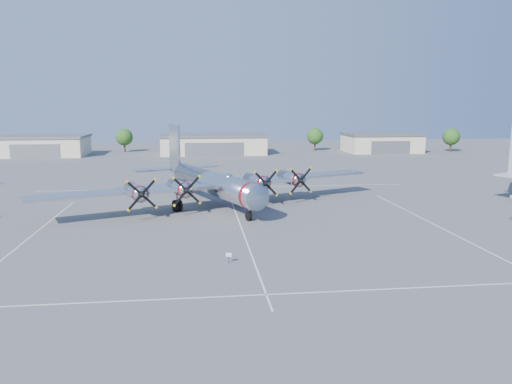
{
  "coord_description": "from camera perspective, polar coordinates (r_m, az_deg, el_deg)",
  "views": [
    {
      "loc": [
        -4.82,
        -55.73,
        13.55
      ],
      "look_at": [
        2.19,
        2.34,
        3.2
      ],
      "focal_mm": 35.0,
      "sensor_mm": 36.0,
      "label": 1
    }
  ],
  "objects": [
    {
      "name": "hangar_center",
      "position": [
        138.2,
        -4.88,
        5.5
      ],
      "size": [
        28.6,
        14.6,
        5.4
      ],
      "color": "#BDB296",
      "rests_on": "ground"
    },
    {
      "name": "hangar_west",
      "position": [
        143.84,
        -23.17,
        4.91
      ],
      "size": [
        22.6,
        14.6,
        5.4
      ],
      "color": "#BDB296",
      "rests_on": "ground"
    },
    {
      "name": "tree_west",
      "position": [
        147.41,
        -14.82,
        6.07
      ],
      "size": [
        4.8,
        4.8,
        6.64
      ],
      "color": "#382619",
      "rests_on": "ground"
    },
    {
      "name": "ground",
      "position": [
        57.55,
        -1.89,
        -3.59
      ],
      "size": [
        260.0,
        260.0,
        0.0
      ],
      "primitive_type": "plane",
      "color": "#545457",
      "rests_on": "ground"
    },
    {
      "name": "tree_east",
      "position": [
        148.18,
        6.77,
        6.35
      ],
      "size": [
        4.8,
        4.8,
        6.64
      ],
      "color": "#382619",
      "rests_on": "ground"
    },
    {
      "name": "info_placard",
      "position": [
        43.35,
        -3.13,
        -7.3
      ],
      "size": [
        0.48,
        0.11,
        0.92
      ],
      "rotation": [
        0.0,
        0.0,
        -0.15
      ],
      "color": "black",
      "rests_on": "ground"
    },
    {
      "name": "main_bomber_b29",
      "position": [
        68.45,
        -5.21,
        -1.42
      ],
      "size": [
        55.64,
        47.49,
        10.39
      ],
      "primitive_type": null,
      "rotation": [
        0.0,
        0.0,
        0.39
      ],
      "color": "silver",
      "rests_on": "ground"
    },
    {
      "name": "tree_far_east",
      "position": [
        154.31,
        21.41,
        5.88
      ],
      "size": [
        4.8,
        4.8,
        6.64
      ],
      "color": "#382619",
      "rests_on": "ground"
    },
    {
      "name": "parking_lines",
      "position": [
        55.86,
        -1.73,
        -4.0
      ],
      "size": [
        60.0,
        50.08,
        0.01
      ],
      "color": "silver",
      "rests_on": "ground"
    },
    {
      "name": "hangar_east",
      "position": [
        147.87,
        14.13,
        5.53
      ],
      "size": [
        20.6,
        14.6,
        5.4
      ],
      "color": "#BDB296",
      "rests_on": "ground"
    }
  ]
}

